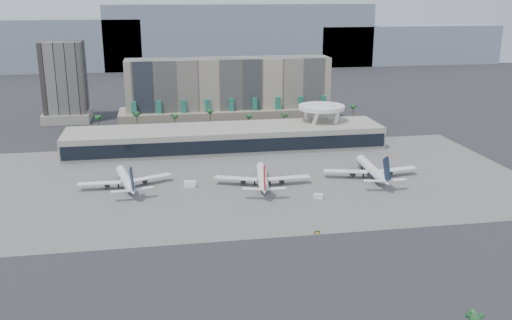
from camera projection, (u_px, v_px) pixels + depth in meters
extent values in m
plane|color=#232326|center=(263.00, 227.00, 206.53)|extent=(900.00, 900.00, 0.00)
cube|color=#5B5B59|center=(241.00, 180.00, 258.53)|extent=(260.00, 130.00, 0.06)
cube|color=gray|center=(19.00, 45.00, 613.69)|extent=(260.00, 60.00, 55.00)
cube|color=gray|center=(240.00, 36.00, 650.91)|extent=(300.00, 60.00, 70.00)
cube|color=gray|center=(404.00, 44.00, 687.21)|extent=(220.00, 60.00, 45.00)
cube|color=tan|center=(229.00, 91.00, 367.73)|extent=(130.00, 22.00, 42.00)
cube|color=gray|center=(229.00, 116.00, 370.34)|extent=(140.00, 30.00, 10.00)
cube|color=#21735D|center=(135.00, 116.00, 349.92)|extent=(3.00, 2.00, 18.00)
cube|color=#21735D|center=(159.00, 115.00, 352.38)|extent=(3.00, 2.00, 18.00)
cube|color=#21735D|center=(184.00, 114.00, 354.84)|extent=(3.00, 2.00, 18.00)
cube|color=#21735D|center=(208.00, 113.00, 357.30)|extent=(3.00, 2.00, 18.00)
cube|color=#21735D|center=(231.00, 113.00, 359.76)|extent=(3.00, 2.00, 18.00)
cube|color=#21735D|center=(255.00, 112.00, 362.22)|extent=(3.00, 2.00, 18.00)
cube|color=#21735D|center=(278.00, 111.00, 364.67)|extent=(3.00, 2.00, 18.00)
cube|color=#21735D|center=(301.00, 110.00, 367.13)|extent=(3.00, 2.00, 18.00)
cube|color=#21735D|center=(323.00, 109.00, 369.59)|extent=(3.00, 2.00, 18.00)
cube|color=black|center=(65.00, 81.00, 372.75)|extent=(26.00, 26.00, 52.00)
cube|color=#ACA297|center=(68.00, 116.00, 379.22)|extent=(30.00, 30.00, 6.00)
cube|color=#ACA297|center=(226.00, 138.00, 308.85)|extent=(170.00, 32.00, 12.00)
cube|color=black|center=(230.00, 147.00, 293.67)|extent=(168.00, 0.60, 7.00)
cube|color=black|center=(226.00, 125.00, 306.81)|extent=(170.00, 12.00, 2.50)
cylinder|color=white|center=(329.00, 120.00, 329.19)|extent=(6.98, 6.99, 21.89)
cylinder|color=white|center=(307.00, 121.00, 327.11)|extent=(6.98, 6.99, 21.89)
cylinder|color=white|center=(313.00, 126.00, 315.07)|extent=(6.98, 6.99, 21.89)
cylinder|color=white|center=(335.00, 125.00, 317.16)|extent=(6.98, 6.99, 21.89)
cylinder|color=white|center=(322.00, 107.00, 319.60)|extent=(26.00, 26.00, 2.20)
cylinder|color=white|center=(322.00, 105.00, 319.23)|extent=(16.00, 16.00, 1.20)
cylinder|color=brown|center=(99.00, 129.00, 330.47)|extent=(0.70, 0.70, 12.00)
sphere|color=#1D4924|center=(98.00, 119.00, 328.87)|extent=(2.80, 2.80, 2.80)
cylinder|color=brown|center=(137.00, 127.00, 334.08)|extent=(0.70, 0.70, 12.00)
sphere|color=#1D4924|center=(137.00, 118.00, 332.47)|extent=(2.80, 2.80, 2.80)
cylinder|color=brown|center=(175.00, 126.00, 337.68)|extent=(0.70, 0.70, 12.00)
sphere|color=#1D4924|center=(175.00, 116.00, 336.08)|extent=(2.80, 2.80, 2.80)
cylinder|color=brown|center=(211.00, 124.00, 341.12)|extent=(0.70, 0.70, 12.00)
sphere|color=#1D4924|center=(210.00, 115.00, 339.52)|extent=(2.80, 2.80, 2.80)
cylinder|color=brown|center=(248.00, 123.00, 344.89)|extent=(0.70, 0.70, 12.00)
sphere|color=#1D4924|center=(248.00, 114.00, 343.29)|extent=(2.80, 2.80, 2.80)
cylinder|color=brown|center=(284.00, 122.00, 348.50)|extent=(0.70, 0.70, 12.00)
sphere|color=#1D4924|center=(284.00, 112.00, 346.90)|extent=(2.80, 2.80, 2.80)
cylinder|color=brown|center=(319.00, 120.00, 352.11)|extent=(0.70, 0.70, 12.00)
sphere|color=#1D4924|center=(319.00, 111.00, 350.50)|extent=(2.80, 2.80, 2.80)
cylinder|color=brown|center=(354.00, 119.00, 355.88)|extent=(0.70, 0.70, 12.00)
sphere|color=#1D4924|center=(355.00, 110.00, 354.27)|extent=(2.80, 2.80, 2.80)
cylinder|color=white|center=(125.00, 178.00, 249.42)|extent=(9.45, 27.90, 4.05)
cylinder|color=black|center=(125.00, 179.00, 249.47)|extent=(9.26, 27.34, 3.97)
cone|color=white|center=(120.00, 168.00, 263.60)|extent=(4.88, 5.27, 4.05)
cone|color=white|center=(132.00, 190.00, 233.35)|extent=(5.78, 9.74, 4.05)
cube|color=white|center=(99.00, 183.00, 244.81)|extent=(18.28, 4.23, 0.35)
cube|color=white|center=(151.00, 177.00, 252.57)|extent=(18.35, 10.97, 0.35)
cylinder|color=black|center=(107.00, 184.00, 246.61)|extent=(2.99, 4.41, 2.23)
cylinder|color=black|center=(144.00, 180.00, 252.25)|extent=(2.99, 4.41, 2.23)
cube|color=black|center=(132.00, 179.00, 230.51)|extent=(2.32, 9.12, 10.67)
cube|color=white|center=(121.00, 191.00, 230.72)|extent=(8.23, 2.71, 0.25)
cube|color=white|center=(144.00, 188.00, 233.89)|extent=(8.39, 4.80, 0.25)
cylinder|color=black|center=(122.00, 177.00, 259.86)|extent=(0.51, 0.51, 1.62)
cylinder|color=black|center=(118.00, 186.00, 248.19)|extent=(0.71, 0.71, 1.62)
cylinder|color=black|center=(133.00, 184.00, 250.44)|extent=(0.71, 0.71, 1.62)
cylinder|color=white|center=(262.00, 176.00, 252.10)|extent=(8.18, 29.26, 4.25)
cylinder|color=black|center=(262.00, 176.00, 252.14)|extent=(8.02, 28.68, 4.16)
cone|color=white|center=(261.00, 165.00, 268.02)|extent=(4.86, 5.31, 4.25)
cone|color=white|center=(264.00, 189.00, 234.05)|extent=(5.52, 10.04, 4.25)
cube|color=white|center=(236.00, 178.00, 250.88)|extent=(19.41, 10.49, 0.37)
cube|color=white|center=(289.00, 178.00, 251.64)|extent=(19.36, 5.60, 0.37)
cylinder|color=black|center=(243.00, 180.00, 251.79)|extent=(2.90, 4.53, 2.33)
cylinder|color=black|center=(281.00, 180.00, 252.34)|extent=(2.90, 4.53, 2.33)
cube|color=#A4121C|center=(264.00, 178.00, 230.97)|extent=(1.85, 9.62, 11.17)
cube|color=white|center=(253.00, 189.00, 232.73)|extent=(8.81, 4.57, 0.27)
cube|color=white|center=(276.00, 189.00, 233.04)|extent=(8.49, 2.35, 0.27)
cylinder|color=black|center=(261.00, 174.00, 263.76)|extent=(0.53, 0.53, 1.70)
cylinder|color=black|center=(255.00, 183.00, 251.81)|extent=(0.74, 0.74, 1.70)
cylinder|color=black|center=(270.00, 183.00, 252.03)|extent=(0.74, 0.74, 1.70)
cylinder|color=white|center=(370.00, 168.00, 262.60)|extent=(5.88, 30.19, 4.40)
cylinder|color=black|center=(370.00, 169.00, 262.65)|extent=(5.76, 29.58, 4.31)
cone|color=white|center=(359.00, 158.00, 278.99)|extent=(4.64, 5.16, 4.40)
cone|color=white|center=(385.00, 181.00, 244.03)|extent=(4.88, 10.10, 4.40)
cube|color=white|center=(345.00, 171.00, 260.32)|extent=(20.26, 9.32, 0.38)
cube|color=white|center=(396.00, 169.00, 263.15)|extent=(20.25, 7.50, 0.38)
cylinder|color=black|center=(352.00, 173.00, 261.54)|extent=(2.63, 4.51, 2.42)
cylinder|color=black|center=(389.00, 172.00, 263.60)|extent=(2.63, 4.51, 2.42)
cube|color=black|center=(387.00, 169.00, 240.85)|extent=(1.04, 10.00, 11.58)
cube|color=white|center=(374.00, 181.00, 242.25)|extent=(9.10, 4.03, 0.27)
cube|color=white|center=(397.00, 180.00, 243.40)|extent=(8.98, 3.20, 0.27)
cylinder|color=black|center=(362.00, 167.00, 274.61)|extent=(0.55, 0.55, 1.76)
cylinder|color=black|center=(363.00, 176.00, 262.01)|extent=(0.77, 0.77, 1.76)
cylinder|color=black|center=(378.00, 175.00, 262.83)|extent=(0.77, 0.77, 1.76)
cube|color=white|center=(190.00, 184.00, 249.24)|extent=(5.68, 3.93, 2.53)
cube|color=silver|center=(318.00, 196.00, 234.98)|extent=(4.39, 3.51, 1.97)
cube|color=black|center=(317.00, 232.00, 200.70)|extent=(2.10, 0.87, 0.96)
cube|color=gold|center=(317.00, 233.00, 200.53)|extent=(1.48, 0.47, 0.57)
cylinder|color=black|center=(315.00, 233.00, 200.63)|extent=(0.11, 0.11, 0.57)
cylinder|color=black|center=(319.00, 233.00, 200.88)|extent=(0.11, 0.11, 0.57)
sphere|color=#1D4924|center=(475.00, 320.00, 125.87)|extent=(2.80, 2.80, 2.80)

